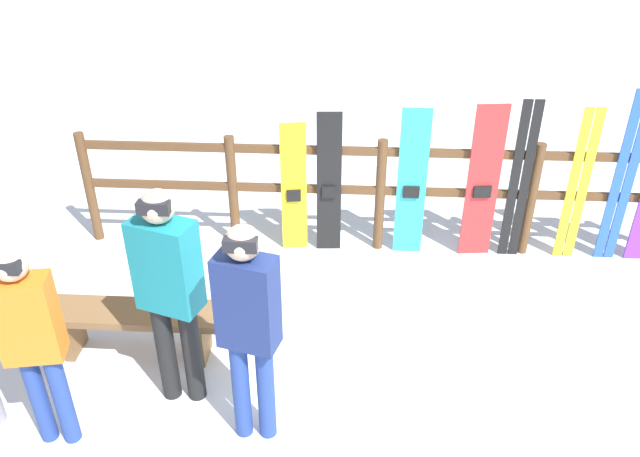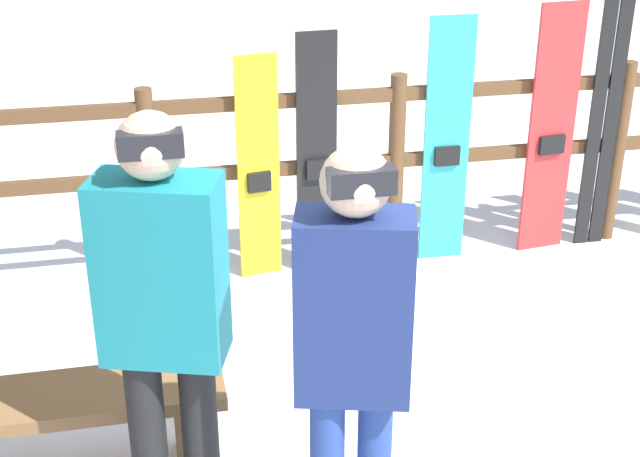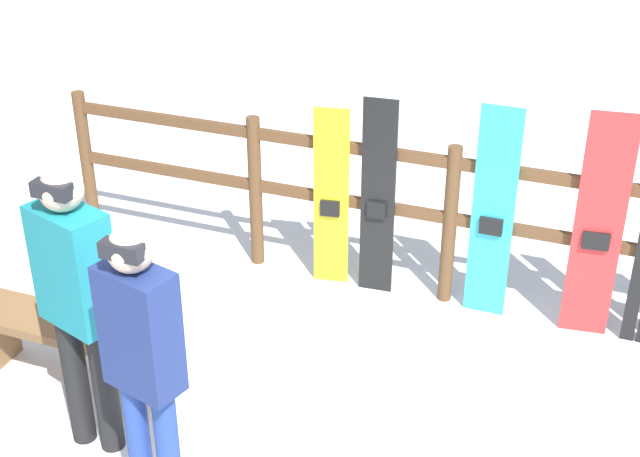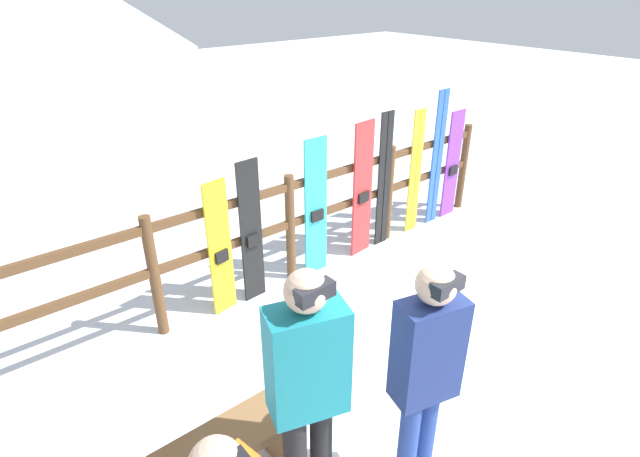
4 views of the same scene
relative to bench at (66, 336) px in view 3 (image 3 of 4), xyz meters
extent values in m
cylinder|color=brown|center=(-1.01, 1.77, 0.27)|extent=(0.10, 0.10, 1.20)
cylinder|color=brown|center=(0.49, 1.77, 0.27)|extent=(0.10, 0.10, 1.20)
cylinder|color=brown|center=(1.98, 1.77, 0.27)|extent=(0.10, 0.10, 1.20)
cube|color=brown|center=(1.98, 1.77, 0.33)|extent=(5.97, 0.05, 0.08)
cube|color=brown|center=(1.98, 1.77, 0.75)|extent=(5.97, 0.05, 0.08)
cube|color=brown|center=(0.00, 0.00, 0.08)|extent=(1.42, 0.36, 0.06)
cube|color=brown|center=(-0.53, 0.00, -0.14)|extent=(0.08, 0.29, 0.38)
cube|color=brown|center=(0.53, 0.00, -0.14)|extent=(0.08, 0.29, 0.38)
cylinder|color=navy|center=(0.99, -0.76, 0.08)|extent=(0.12, 0.12, 0.82)
cylinder|color=navy|center=(1.16, -0.76, 0.08)|extent=(0.12, 0.12, 0.82)
cube|color=navy|center=(1.08, -0.76, 0.81)|extent=(0.42, 0.30, 0.65)
sphere|color=#D8B293|center=(1.08, -0.76, 1.25)|extent=(0.22, 0.22, 0.22)
cube|color=black|center=(1.08, -0.83, 1.27)|extent=(0.20, 0.08, 0.08)
cylinder|color=black|center=(0.39, -0.44, 0.09)|extent=(0.14, 0.14, 0.84)
cylinder|color=black|center=(0.58, -0.44, 0.09)|extent=(0.14, 0.14, 0.84)
cube|color=teal|center=(0.49, -0.44, 0.84)|extent=(0.48, 0.35, 0.67)
sphere|color=#D8B293|center=(0.49, -0.44, 1.29)|extent=(0.23, 0.23, 0.23)
cube|color=black|center=(0.49, -0.50, 1.32)|extent=(0.20, 0.08, 0.08)
cube|color=yellow|center=(1.12, 1.72, 0.36)|extent=(0.26, 0.07, 1.38)
cube|color=black|center=(1.12, 1.69, 0.29)|extent=(0.14, 0.05, 0.12)
cube|color=black|center=(1.47, 1.72, 0.42)|extent=(0.25, 0.04, 1.49)
cube|color=black|center=(1.47, 1.69, 0.34)|extent=(0.14, 0.04, 0.12)
cube|color=#2DBFCC|center=(2.28, 1.72, 0.44)|extent=(0.29, 0.03, 1.55)
cube|color=black|center=(2.28, 1.69, 0.37)|extent=(0.16, 0.03, 0.12)
cube|color=red|center=(2.97, 1.72, 0.47)|extent=(0.32, 0.06, 1.60)
cube|color=black|center=(2.97, 1.69, 0.39)|extent=(0.18, 0.05, 0.12)
camera|label=1|loc=(1.72, -3.82, 3.15)|focal=35.00mm
camera|label=2|loc=(0.46, -3.17, 2.23)|focal=50.00mm
camera|label=3|loc=(3.11, -3.67, 3.21)|focal=50.00mm
camera|label=4|loc=(-0.75, -2.05, 2.67)|focal=28.00mm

